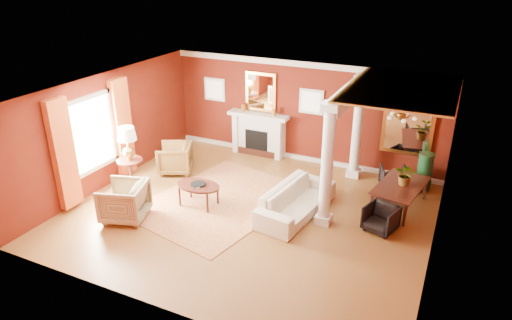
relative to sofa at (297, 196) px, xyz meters
The scene contains 27 objects.
ground 1.18m from the sofa, 156.51° to the right, with size 8.00×8.00×0.00m, color brown.
room_shell 1.90m from the sofa, 156.51° to the right, with size 8.04×7.04×2.92m.
fireplace 3.69m from the sofa, 128.54° to the left, with size 1.85×0.42×1.29m.
overmantel_mirror 4.06m from the sofa, 127.25° to the left, with size 0.95×0.07×1.15m.
flank_window_left 5.08m from the sofa, 141.77° to the left, with size 0.70×0.07×0.70m.
flank_window_right 3.40m from the sofa, 103.84° to the left, with size 0.70×0.07×0.70m.
left_window 5.09m from the sofa, 168.07° to the right, with size 0.21×2.55×2.60m.
column_front 1.20m from the sofa, 10.73° to the right, with size 0.36×0.36×2.80m.
column_back 2.83m from the sofa, 74.68° to the left, with size 0.36×0.36×2.80m.
header_beam 2.70m from the sofa, 64.39° to the left, with size 0.30×3.20×0.32m, color silver.
amber_ceiling 3.31m from the sofa, 35.40° to the left, with size 2.30×3.40×0.04m, color #C8883A.
dining_mirror 3.73m from the sofa, 57.78° to the left, with size 1.30×0.07×1.70m.
chandelier 2.95m from the sofa, 35.69° to the left, with size 0.60×0.62×0.75m.
crown_trim 3.96m from the sofa, 108.23° to the left, with size 8.00×0.08×0.16m, color silver.
base_trim 3.21m from the sofa, 108.23° to the left, with size 8.00×0.08×0.12m, color silver.
rug 1.96m from the sofa, behind, with size 2.92×3.90×0.02m, color maroon.
sofa is the anchor object (origin of this frame).
armchair_leopard 3.91m from the sofa, 169.21° to the left, with size 0.87×0.82×0.90m, color black.
armchair_stripe 3.91m from the sofa, 151.67° to the right, with size 0.94×0.88×0.97m, color tan.
coffee_table 2.33m from the sofa, 164.70° to the right, with size 1.09×1.09×0.55m.
coffee_book 2.42m from the sofa, 163.71° to the right, with size 0.18×0.02×0.24m, color black.
side_table 4.42m from the sofa, behind, with size 0.65×0.65×1.63m.
dining_table 2.50m from the sofa, 31.54° to the left, with size 1.69×0.60×0.95m, color black.
dining_chair_near 1.92m from the sofa, ahead, with size 0.64×0.60×0.65m, color black.
dining_chair_far 2.91m from the sofa, 51.68° to the left, with size 0.63×0.59×0.65m, color black.
green_urn 3.59m from the sofa, 45.72° to the left, with size 0.42×0.42×1.00m.
potted_plant 2.66m from the sofa, 31.76° to the left, with size 0.48×0.53×0.41m, color #26591E.
Camera 1 is at (4.09, -8.32, 5.41)m, focal length 32.00 mm.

